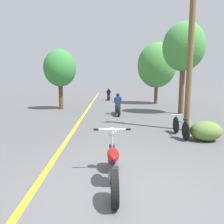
% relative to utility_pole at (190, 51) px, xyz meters
% --- Properties ---
extents(ground_plane, '(120.00, 120.00, 0.00)m').
position_rel_utility_pole_xyz_m(ground_plane, '(-3.20, -4.86, -3.32)').
color(ground_plane, '#515154').
extents(lane_stripe_center, '(0.14, 48.00, 0.01)m').
position_rel_utility_pole_xyz_m(lane_stripe_center, '(-4.90, 7.42, -3.32)').
color(lane_stripe_center, yellow).
rests_on(lane_stripe_center, ground).
extents(utility_pole, '(1.10, 0.24, 6.46)m').
position_rel_utility_pole_xyz_m(utility_pole, '(0.00, 0.00, 0.00)').
color(utility_pole, brown).
rests_on(utility_pole, ground).
extents(roadside_tree_right_near, '(2.66, 2.40, 5.84)m').
position_rel_utility_pole_xyz_m(roadside_tree_right_near, '(1.49, 4.61, 0.94)').
color(roadside_tree_right_near, '#513A23').
rests_on(roadside_tree_right_near, ground).
extents(roadside_tree_right_far, '(3.69, 3.32, 5.82)m').
position_rel_utility_pole_xyz_m(roadside_tree_right_far, '(1.42, 11.00, 0.36)').
color(roadside_tree_right_far, '#513A23').
rests_on(roadside_tree_right_far, ground).
extents(roadside_tree_left, '(2.44, 2.19, 4.55)m').
position_rel_utility_pole_xyz_m(roadside_tree_left, '(-6.96, 7.23, -0.20)').
color(roadside_tree_left, '#513A23').
rests_on(roadside_tree_left, ground).
extents(roadside_bush, '(1.10, 0.88, 0.70)m').
position_rel_utility_pole_xyz_m(roadside_bush, '(0.06, -1.58, -2.97)').
color(roadside_bush, '#5B7A38').
rests_on(roadside_bush, ground).
extents(motorcycle_foreground, '(0.83, 2.03, 1.05)m').
position_rel_utility_pole_xyz_m(motorcycle_foreground, '(-3.36, -4.53, -2.89)').
color(motorcycle_foreground, black).
rests_on(motorcycle_foreground, ground).
extents(motorcycle_rider_lead, '(0.50, 2.15, 1.39)m').
position_rel_utility_pole_xyz_m(motorcycle_rider_lead, '(-2.71, 4.38, -2.80)').
color(motorcycle_rider_lead, black).
rests_on(motorcycle_rider_lead, ground).
extents(motorcycle_rider_far, '(0.50, 1.99, 1.42)m').
position_rel_utility_pole_xyz_m(motorcycle_rider_far, '(-3.13, 15.22, -2.79)').
color(motorcycle_rider_far, black).
rests_on(motorcycle_rider_far, ground).
extents(bicycle_parked, '(0.44, 1.66, 0.78)m').
position_rel_utility_pole_xyz_m(bicycle_parked, '(-0.63, -0.98, -2.96)').
color(bicycle_parked, black).
rests_on(bicycle_parked, ground).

